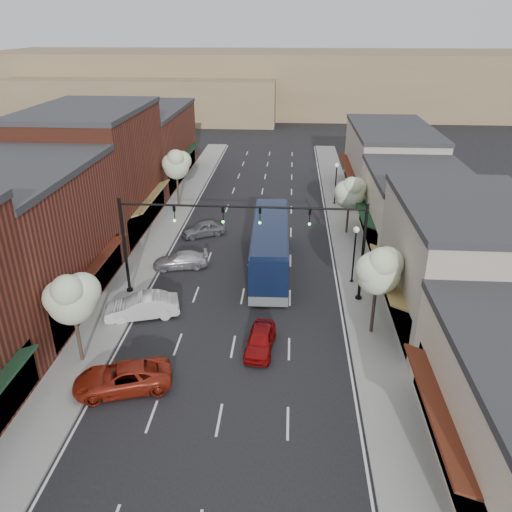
% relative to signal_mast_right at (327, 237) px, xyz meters
% --- Properties ---
extents(ground, '(160.00, 160.00, 0.00)m').
position_rel_signal_mast_right_xyz_m(ground, '(-5.62, -8.00, -4.62)').
color(ground, black).
rests_on(ground, ground).
extents(sidewalk_left, '(2.80, 73.00, 0.15)m').
position_rel_signal_mast_right_xyz_m(sidewalk_left, '(-14.02, 10.50, -4.55)').
color(sidewalk_left, gray).
rests_on(sidewalk_left, ground).
extents(sidewalk_right, '(2.80, 73.00, 0.15)m').
position_rel_signal_mast_right_xyz_m(sidewalk_right, '(2.78, 10.50, -4.55)').
color(sidewalk_right, gray).
rests_on(sidewalk_right, ground).
extents(curb_left, '(0.25, 73.00, 0.17)m').
position_rel_signal_mast_right_xyz_m(curb_left, '(-12.62, 10.50, -4.55)').
color(curb_left, gray).
rests_on(curb_left, ground).
extents(curb_right, '(0.25, 73.00, 0.17)m').
position_rel_signal_mast_right_xyz_m(curb_right, '(1.38, 10.50, -4.55)').
color(curb_right, gray).
rests_on(curb_right, ground).
extents(bldg_left_midnear, '(10.14, 14.10, 9.40)m').
position_rel_signal_mast_right_xyz_m(bldg_left_midnear, '(-19.85, -2.00, 0.03)').
color(bldg_left_midnear, maroon).
rests_on(bldg_left_midnear, ground).
extents(bldg_left_midfar, '(10.14, 14.10, 10.90)m').
position_rel_signal_mast_right_xyz_m(bldg_left_midfar, '(-19.86, 12.00, 0.78)').
color(bldg_left_midfar, maroon).
rests_on(bldg_left_midfar, ground).
extents(bldg_left_far, '(10.14, 18.10, 8.40)m').
position_rel_signal_mast_right_xyz_m(bldg_left_far, '(-19.84, 28.00, -0.46)').
color(bldg_left_far, maroon).
rests_on(bldg_left_far, ground).
extents(bldg_right_midnear, '(9.14, 12.10, 7.90)m').
position_rel_signal_mast_right_xyz_m(bldg_right_midnear, '(8.10, -2.00, -0.72)').
color(bldg_right_midnear, '#A4988C').
rests_on(bldg_right_midnear, ground).
extents(bldg_right_midfar, '(9.14, 12.10, 6.40)m').
position_rel_signal_mast_right_xyz_m(bldg_right_midfar, '(8.08, 10.00, -1.46)').
color(bldg_right_midfar, beige).
rests_on(bldg_right_midfar, ground).
extents(bldg_right_far, '(9.14, 16.10, 7.40)m').
position_rel_signal_mast_right_xyz_m(bldg_right_far, '(8.09, 24.00, -0.96)').
color(bldg_right_far, '#A4988C').
rests_on(bldg_right_far, ground).
extents(hill_far, '(120.00, 30.00, 12.00)m').
position_rel_signal_mast_right_xyz_m(hill_far, '(-5.62, 82.00, 1.38)').
color(hill_far, '#7A6647').
rests_on(hill_far, ground).
extents(hill_near, '(50.00, 20.00, 8.00)m').
position_rel_signal_mast_right_xyz_m(hill_near, '(-30.62, 70.00, -0.62)').
color(hill_near, '#7A6647').
rests_on(hill_near, ground).
extents(signal_mast_right, '(8.22, 0.46, 7.00)m').
position_rel_signal_mast_right_xyz_m(signal_mast_right, '(0.00, 0.00, 0.00)').
color(signal_mast_right, black).
rests_on(signal_mast_right, ground).
extents(signal_mast_left, '(8.22, 0.46, 7.00)m').
position_rel_signal_mast_right_xyz_m(signal_mast_left, '(-11.24, 0.00, 0.00)').
color(signal_mast_left, black).
rests_on(signal_mast_left, ground).
extents(tree_right_near, '(2.85, 2.65, 5.95)m').
position_rel_signal_mast_right_xyz_m(tree_right_near, '(2.73, -4.05, -0.17)').
color(tree_right_near, '#47382B').
rests_on(tree_right_near, ground).
extents(tree_right_far, '(2.85, 2.65, 5.43)m').
position_rel_signal_mast_right_xyz_m(tree_right_far, '(2.73, 11.95, -0.63)').
color(tree_right_far, '#47382B').
rests_on(tree_right_far, ground).
extents(tree_left_near, '(2.85, 2.65, 5.69)m').
position_rel_signal_mast_right_xyz_m(tree_left_near, '(-13.87, -8.05, -0.40)').
color(tree_left_near, '#47382B').
rests_on(tree_left_near, ground).
extents(tree_left_far, '(2.85, 2.65, 6.13)m').
position_rel_signal_mast_right_xyz_m(tree_left_far, '(-13.87, 17.95, -0.02)').
color(tree_left_far, '#47382B').
rests_on(tree_left_far, ground).
extents(lamp_post_near, '(0.44, 0.44, 4.44)m').
position_rel_signal_mast_right_xyz_m(lamp_post_near, '(2.18, 2.50, -1.62)').
color(lamp_post_near, black).
rests_on(lamp_post_near, ground).
extents(lamp_post_far, '(0.44, 0.44, 4.44)m').
position_rel_signal_mast_right_xyz_m(lamp_post_far, '(2.18, 20.00, -1.62)').
color(lamp_post_far, black).
rests_on(lamp_post_far, ground).
extents(coach_bus, '(2.96, 12.25, 3.73)m').
position_rel_signal_mast_right_xyz_m(coach_bus, '(-3.91, 4.47, -2.68)').
color(coach_bus, black).
rests_on(coach_bus, ground).
extents(red_hatchback, '(1.87, 3.95, 1.31)m').
position_rel_signal_mast_right_xyz_m(red_hatchback, '(-4.00, -6.15, -3.97)').
color(red_hatchback, maroon).
rests_on(red_hatchback, ground).
extents(parked_car_a, '(5.46, 3.63, 1.39)m').
position_rel_signal_mast_right_xyz_m(parked_car_a, '(-10.89, -10.08, -3.93)').
color(parked_car_a, maroon).
rests_on(parked_car_a, ground).
extents(parked_car_b, '(4.97, 2.90, 1.55)m').
position_rel_signal_mast_right_xyz_m(parked_car_b, '(-11.82, -3.12, -3.85)').
color(parked_car_b, silver).
rests_on(parked_car_b, ground).
extents(parked_car_c, '(4.51, 2.60, 1.23)m').
position_rel_signal_mast_right_xyz_m(parked_car_c, '(-10.85, 4.21, -4.01)').
color(parked_car_c, '#A6A5AA').
rests_on(parked_car_c, ground).
extents(parked_car_d, '(4.19, 3.17, 1.33)m').
position_rel_signal_mast_right_xyz_m(parked_car_d, '(-10.12, 10.67, -3.96)').
color(parked_car_d, slate).
rests_on(parked_car_d, ground).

